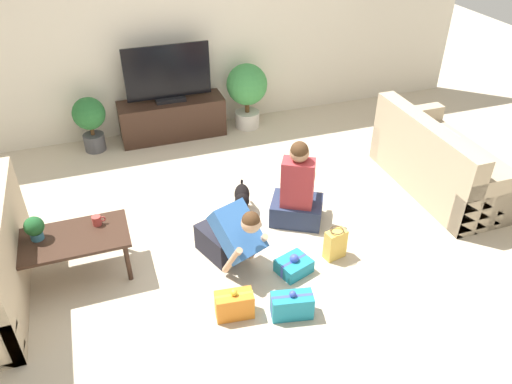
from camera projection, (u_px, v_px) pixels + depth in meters
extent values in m
plane|color=beige|center=(242.00, 234.00, 5.08)|extent=(16.00, 16.00, 0.00)
cube|color=silver|center=(179.00, 33.00, 6.40)|extent=(8.40, 0.06, 2.60)
cube|color=tan|center=(444.00, 170.00, 5.69)|extent=(0.88, 1.75, 0.45)
cube|color=tan|center=(426.00, 141.00, 5.35)|extent=(0.20, 1.75, 0.42)
cube|color=tan|center=(495.00, 201.00, 5.02)|extent=(0.88, 0.16, 0.63)
cube|color=tan|center=(407.00, 132.00, 6.26)|extent=(0.88, 0.16, 0.63)
cube|color=#3366AD|center=(441.00, 142.00, 5.44)|extent=(0.18, 0.34, 0.32)
cube|color=#382319|center=(69.00, 239.00, 4.35)|extent=(1.02, 0.54, 0.03)
cylinder|color=#382319|center=(19.00, 285.00, 4.19)|extent=(0.04, 0.04, 0.41)
cylinder|color=#382319|center=(128.00, 262.00, 4.43)|extent=(0.04, 0.04, 0.41)
cylinder|color=#382319|center=(22.00, 254.00, 4.52)|extent=(0.04, 0.04, 0.41)
cylinder|color=#382319|center=(122.00, 233.00, 4.77)|extent=(0.04, 0.04, 0.41)
cube|color=#382319|center=(172.00, 119.00, 6.70)|extent=(1.38, 0.44, 0.52)
cube|color=black|center=(170.00, 99.00, 6.54)|extent=(0.39, 0.20, 0.05)
cube|color=black|center=(168.00, 72.00, 6.33)|extent=(1.10, 0.03, 0.69)
cylinder|color=#4C4C51|center=(95.00, 142.00, 6.46)|extent=(0.27, 0.27, 0.22)
cylinder|color=brown|center=(92.00, 130.00, 6.37)|extent=(0.05, 0.05, 0.12)
sphere|color=#286B33|center=(89.00, 114.00, 6.23)|extent=(0.41, 0.41, 0.41)
cylinder|color=beige|center=(247.00, 119.00, 7.02)|extent=(0.34, 0.34, 0.22)
cylinder|color=brown|center=(247.00, 106.00, 6.91)|extent=(0.06, 0.06, 0.17)
sphere|color=#3D8E47|center=(247.00, 84.00, 6.73)|extent=(0.56, 0.56, 0.56)
cube|color=#23232D|center=(220.00, 242.00, 4.76)|extent=(0.43, 0.51, 0.28)
cube|color=#3366AD|center=(238.00, 232.00, 4.41)|extent=(0.48, 0.59, 0.47)
sphere|color=tan|center=(251.00, 223.00, 4.18)|extent=(0.17, 0.17, 0.17)
sphere|color=#472D19|center=(251.00, 220.00, 4.16)|extent=(0.16, 0.16, 0.16)
cylinder|color=tan|center=(232.00, 261.00, 4.38)|extent=(0.15, 0.28, 0.41)
cylinder|color=tan|center=(257.00, 247.00, 4.53)|extent=(0.15, 0.28, 0.41)
cube|color=#283351|center=(297.00, 210.00, 5.22)|extent=(0.65, 0.60, 0.24)
cube|color=#AD3338|center=(298.00, 183.00, 4.96)|extent=(0.38, 0.33, 0.51)
sphere|color=tan|center=(299.00, 153.00, 4.77)|extent=(0.19, 0.19, 0.19)
sphere|color=#472D19|center=(299.00, 150.00, 4.74)|extent=(0.18, 0.18, 0.18)
cylinder|color=tan|center=(312.00, 180.00, 5.15)|extent=(0.18, 0.25, 0.06)
cylinder|color=tan|center=(287.00, 178.00, 5.19)|extent=(0.18, 0.25, 0.06)
ellipsoid|color=black|center=(242.00, 194.00, 5.29)|extent=(0.24, 0.33, 0.18)
sphere|color=black|center=(242.00, 201.00, 5.11)|extent=(0.15, 0.15, 0.15)
sphere|color=olive|center=(242.00, 205.00, 5.07)|extent=(0.07, 0.07, 0.07)
cylinder|color=black|center=(242.00, 182.00, 5.41)|extent=(0.06, 0.10, 0.11)
cylinder|color=olive|center=(238.00, 211.00, 5.30)|extent=(0.04, 0.04, 0.13)
cylinder|color=olive|center=(247.00, 211.00, 5.30)|extent=(0.04, 0.04, 0.13)
cylinder|color=olive|center=(238.00, 201.00, 5.45)|extent=(0.04, 0.04, 0.13)
cylinder|color=olive|center=(247.00, 201.00, 5.45)|extent=(0.04, 0.04, 0.13)
cube|color=orange|center=(234.00, 305.00, 4.13)|extent=(0.33, 0.20, 0.24)
cube|color=yellow|center=(234.00, 305.00, 4.13)|extent=(0.32, 0.07, 0.24)
sphere|color=yellow|center=(234.00, 293.00, 4.05)|extent=(0.06, 0.06, 0.06)
cube|color=teal|center=(292.00, 305.00, 4.13)|extent=(0.37, 0.23, 0.22)
cube|color=#3D51BC|center=(292.00, 305.00, 4.13)|extent=(0.35, 0.10, 0.22)
sphere|color=#3D51BC|center=(293.00, 294.00, 4.06)|extent=(0.06, 0.06, 0.06)
cube|color=teal|center=(294.00, 266.00, 4.59)|extent=(0.35, 0.33, 0.13)
cube|color=#3D51BC|center=(294.00, 266.00, 4.59)|extent=(0.29, 0.12, 0.14)
sphere|color=#3D51BC|center=(294.00, 258.00, 4.54)|extent=(0.09, 0.09, 0.09)
cube|color=#E5B74C|center=(335.00, 244.00, 4.72)|extent=(0.22, 0.15, 0.30)
torus|color=#4C3823|center=(337.00, 230.00, 4.62)|extent=(0.15, 0.15, 0.01)
cylinder|color=#B23D38|center=(97.00, 221.00, 4.47)|extent=(0.08, 0.08, 0.09)
torus|color=#B23D38|center=(103.00, 219.00, 4.48)|extent=(0.06, 0.01, 0.06)
cylinder|color=#336B84|center=(37.00, 236.00, 4.31)|extent=(0.11, 0.11, 0.07)
sphere|color=#1E5628|center=(34.00, 226.00, 4.26)|extent=(0.17, 0.17, 0.17)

